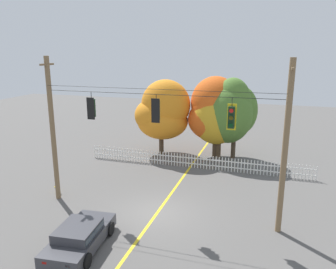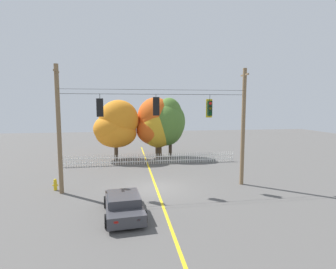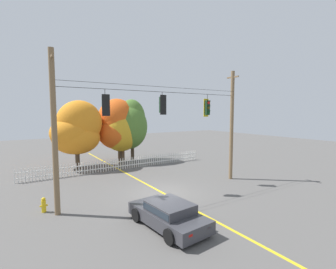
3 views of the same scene
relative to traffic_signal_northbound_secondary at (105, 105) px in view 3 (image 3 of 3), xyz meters
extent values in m
plane|color=#565451|center=(3.60, 0.01, -5.51)|extent=(80.00, 80.00, 0.00)
cube|color=gold|center=(3.60, 0.01, -5.51)|extent=(0.16, 36.00, 0.01)
cylinder|color=brown|center=(-2.57, 0.01, -1.42)|extent=(0.27, 0.27, 8.19)
cylinder|color=brown|center=(9.76, 0.01, -1.42)|extent=(0.27, 0.27, 8.19)
cube|color=brown|center=(-2.57, 0.01, 2.23)|extent=(0.10, 1.10, 0.10)
cube|color=brown|center=(9.76, 0.01, 2.23)|extent=(0.10, 1.10, 0.10)
cylinder|color=black|center=(3.60, 0.01, 0.86)|extent=(12.13, 0.02, 0.02)
cylinder|color=black|center=(3.60, -0.24, 1.15)|extent=(12.13, 0.02, 0.02)
cylinder|color=black|center=(0.00, 0.01, 0.66)|extent=(0.03, 0.03, 0.40)
cube|color=black|center=(0.00, -0.12, 0.00)|extent=(0.43, 0.02, 1.16)
cube|color=black|center=(0.00, 0.01, 0.00)|extent=(0.30, 0.24, 0.94)
cylinder|color=red|center=(0.00, 0.14, 0.31)|extent=(0.20, 0.03, 0.20)
cube|color=black|center=(0.00, 0.19, 0.42)|extent=(0.22, 0.12, 0.06)
cylinder|color=#463B09|center=(0.00, 0.14, 0.00)|extent=(0.20, 0.03, 0.20)
cube|color=black|center=(0.00, 0.19, 0.11)|extent=(0.22, 0.12, 0.06)
cylinder|color=#073513|center=(0.00, 0.14, -0.32)|extent=(0.20, 0.03, 0.20)
cube|color=black|center=(0.00, 0.19, -0.20)|extent=(0.22, 0.12, 0.06)
cylinder|color=black|center=(3.60, 0.01, 0.71)|extent=(0.03, 0.03, 0.30)
cube|color=black|center=(3.60, -0.12, 0.07)|extent=(0.43, 0.02, 1.21)
cube|color=black|center=(3.60, 0.01, 0.07)|extent=(0.30, 0.24, 0.98)
cylinder|color=red|center=(3.60, 0.14, 0.40)|extent=(0.20, 0.03, 0.20)
cube|color=black|center=(3.60, 0.19, 0.52)|extent=(0.22, 0.12, 0.06)
cylinder|color=#463B09|center=(3.60, 0.14, 0.07)|extent=(0.20, 0.03, 0.20)
cube|color=black|center=(3.60, 0.19, 0.19)|extent=(0.22, 0.12, 0.06)
cylinder|color=#073513|center=(3.60, 0.14, -0.25)|extent=(0.20, 0.03, 0.20)
cube|color=black|center=(3.60, 0.19, -0.14)|extent=(0.22, 0.12, 0.06)
cylinder|color=black|center=(7.29, 0.01, 0.65)|extent=(0.03, 0.03, 0.42)
cube|color=yellow|center=(7.29, 0.14, -0.07)|extent=(0.43, 0.02, 1.26)
cube|color=black|center=(7.29, 0.01, -0.07)|extent=(0.30, 0.24, 1.02)
cylinder|color=red|center=(7.29, -0.13, 0.27)|extent=(0.20, 0.03, 0.20)
cube|color=black|center=(7.29, -0.17, 0.39)|extent=(0.22, 0.12, 0.06)
cylinder|color=#463B09|center=(7.29, -0.13, -0.07)|extent=(0.20, 0.03, 0.20)
cube|color=black|center=(7.29, -0.17, 0.05)|extent=(0.22, 0.12, 0.06)
cylinder|color=#073513|center=(7.29, -0.13, -0.40)|extent=(0.20, 0.03, 0.20)
cube|color=black|center=(7.29, -0.17, -0.29)|extent=(0.22, 0.12, 0.06)
cube|color=white|center=(-4.35, 7.47, -5.00)|extent=(0.06, 0.04, 1.01)
cube|color=white|center=(-4.12, 7.47, -5.00)|extent=(0.06, 0.04, 1.01)
cube|color=white|center=(-3.90, 7.47, -5.00)|extent=(0.06, 0.04, 1.01)
cube|color=white|center=(-3.68, 7.47, -5.00)|extent=(0.06, 0.04, 1.01)
cube|color=white|center=(-3.45, 7.47, -5.00)|extent=(0.06, 0.04, 1.01)
cube|color=white|center=(-3.23, 7.47, -5.00)|extent=(0.06, 0.04, 1.01)
cube|color=white|center=(-3.00, 7.47, -5.00)|extent=(0.06, 0.04, 1.01)
cube|color=white|center=(-2.78, 7.47, -5.00)|extent=(0.06, 0.04, 1.01)
cube|color=white|center=(-2.55, 7.47, -5.00)|extent=(0.06, 0.04, 1.01)
cube|color=white|center=(-2.33, 7.47, -5.00)|extent=(0.06, 0.04, 1.01)
cube|color=white|center=(-2.11, 7.47, -5.00)|extent=(0.06, 0.04, 1.01)
cube|color=white|center=(-1.88, 7.47, -5.00)|extent=(0.06, 0.04, 1.01)
cube|color=white|center=(-1.66, 7.47, -5.00)|extent=(0.06, 0.04, 1.01)
cube|color=white|center=(-1.43, 7.47, -5.00)|extent=(0.06, 0.04, 1.01)
cube|color=white|center=(-1.21, 7.47, -5.00)|extent=(0.06, 0.04, 1.01)
cube|color=white|center=(-0.98, 7.47, -5.00)|extent=(0.06, 0.04, 1.01)
cube|color=white|center=(-0.76, 7.47, -5.00)|extent=(0.06, 0.04, 1.01)
cube|color=white|center=(-0.53, 7.47, -5.00)|extent=(0.06, 0.04, 1.01)
cube|color=white|center=(-0.31, 7.47, -5.00)|extent=(0.06, 0.04, 1.01)
cube|color=white|center=(-0.09, 7.47, -5.00)|extent=(0.06, 0.04, 1.01)
cube|color=white|center=(0.14, 7.47, -5.00)|extent=(0.06, 0.04, 1.01)
cube|color=white|center=(0.36, 7.47, -5.00)|extent=(0.06, 0.04, 1.01)
cube|color=white|center=(0.59, 7.47, -5.00)|extent=(0.06, 0.04, 1.01)
cube|color=white|center=(0.81, 7.47, -5.00)|extent=(0.06, 0.04, 1.01)
cube|color=white|center=(1.04, 7.47, -5.00)|extent=(0.06, 0.04, 1.01)
cube|color=white|center=(1.26, 7.47, -5.00)|extent=(0.06, 0.04, 1.01)
cube|color=white|center=(1.48, 7.47, -5.00)|extent=(0.06, 0.04, 1.01)
cube|color=white|center=(1.71, 7.47, -5.00)|extent=(0.06, 0.04, 1.01)
cube|color=white|center=(1.93, 7.47, -5.00)|extent=(0.06, 0.04, 1.01)
cube|color=white|center=(2.16, 7.47, -5.00)|extent=(0.06, 0.04, 1.01)
cube|color=white|center=(2.38, 7.47, -5.00)|extent=(0.06, 0.04, 1.01)
cube|color=white|center=(2.61, 7.47, -5.00)|extent=(0.06, 0.04, 1.01)
cube|color=white|center=(2.83, 7.47, -5.00)|extent=(0.06, 0.04, 1.01)
cube|color=white|center=(3.05, 7.47, -5.00)|extent=(0.06, 0.04, 1.01)
cube|color=white|center=(3.28, 7.47, -5.00)|extent=(0.06, 0.04, 1.01)
cube|color=white|center=(3.50, 7.47, -5.00)|extent=(0.06, 0.04, 1.01)
cube|color=white|center=(3.73, 7.47, -5.00)|extent=(0.06, 0.04, 1.01)
cube|color=white|center=(3.95, 7.47, -5.00)|extent=(0.06, 0.04, 1.01)
cube|color=white|center=(4.18, 7.47, -5.00)|extent=(0.06, 0.04, 1.01)
cube|color=white|center=(4.40, 7.47, -5.00)|extent=(0.06, 0.04, 1.01)
cube|color=white|center=(4.62, 7.47, -5.00)|extent=(0.06, 0.04, 1.01)
cube|color=white|center=(4.85, 7.47, -5.00)|extent=(0.06, 0.04, 1.01)
cube|color=white|center=(5.07, 7.47, -5.00)|extent=(0.06, 0.04, 1.01)
cube|color=white|center=(5.30, 7.47, -5.00)|extent=(0.06, 0.04, 1.01)
cube|color=white|center=(5.52, 7.47, -5.00)|extent=(0.06, 0.04, 1.01)
cube|color=white|center=(5.75, 7.47, -5.00)|extent=(0.06, 0.04, 1.01)
cube|color=white|center=(5.97, 7.47, -5.00)|extent=(0.06, 0.04, 1.01)
cube|color=white|center=(6.19, 7.47, -5.00)|extent=(0.06, 0.04, 1.01)
cube|color=white|center=(6.42, 7.47, -5.00)|extent=(0.06, 0.04, 1.01)
cube|color=white|center=(6.64, 7.47, -5.00)|extent=(0.06, 0.04, 1.01)
cube|color=white|center=(6.87, 7.47, -5.00)|extent=(0.06, 0.04, 1.01)
cube|color=white|center=(7.09, 7.47, -5.00)|extent=(0.06, 0.04, 1.01)
cube|color=white|center=(7.32, 7.47, -5.00)|extent=(0.06, 0.04, 1.01)
cube|color=white|center=(7.54, 7.47, -5.00)|extent=(0.06, 0.04, 1.01)
cube|color=white|center=(7.77, 7.47, -5.00)|extent=(0.06, 0.04, 1.01)
cube|color=white|center=(7.99, 7.47, -5.00)|extent=(0.06, 0.04, 1.01)
cube|color=white|center=(8.21, 7.47, -5.00)|extent=(0.06, 0.04, 1.01)
cube|color=white|center=(8.44, 7.47, -5.00)|extent=(0.06, 0.04, 1.01)
cube|color=white|center=(8.66, 7.47, -5.00)|extent=(0.06, 0.04, 1.01)
cube|color=white|center=(8.89, 7.47, -5.00)|extent=(0.06, 0.04, 1.01)
cube|color=white|center=(9.11, 7.47, -5.00)|extent=(0.06, 0.04, 1.01)
cube|color=white|center=(9.34, 7.47, -5.00)|extent=(0.06, 0.04, 1.01)
cube|color=white|center=(9.56, 7.47, -5.00)|extent=(0.06, 0.04, 1.01)
cube|color=white|center=(9.78, 7.47, -5.00)|extent=(0.06, 0.04, 1.01)
cube|color=white|center=(10.01, 7.47, -5.00)|extent=(0.06, 0.04, 1.01)
cube|color=white|center=(10.23, 7.47, -5.00)|extent=(0.06, 0.04, 1.01)
cube|color=white|center=(10.46, 7.47, -5.00)|extent=(0.06, 0.04, 1.01)
cube|color=white|center=(10.68, 7.47, -5.00)|extent=(0.06, 0.04, 1.01)
cube|color=white|center=(10.91, 7.47, -5.00)|extent=(0.06, 0.04, 1.01)
cube|color=white|center=(11.13, 7.47, -5.00)|extent=(0.06, 0.04, 1.01)
cube|color=white|center=(11.35, 7.47, -5.00)|extent=(0.06, 0.04, 1.01)
cube|color=white|center=(11.58, 7.47, -5.00)|extent=(0.06, 0.04, 1.01)
cube|color=white|center=(11.80, 7.47, -5.00)|extent=(0.06, 0.04, 1.01)
cube|color=white|center=(12.03, 7.47, -5.00)|extent=(0.06, 0.04, 1.01)
cube|color=white|center=(12.25, 7.47, -5.00)|extent=(0.06, 0.04, 1.01)
cube|color=white|center=(3.95, 7.50, -5.21)|extent=(16.60, 0.03, 0.08)
cube|color=white|center=(3.95, 7.50, -4.78)|extent=(16.60, 0.03, 0.08)
cylinder|color=#473828|center=(0.55, 9.87, -4.52)|extent=(0.38, 0.38, 1.98)
ellipsoid|color=orange|center=(0.57, 10.15, -2.71)|extent=(4.22, 3.87, 2.98)
ellipsoid|color=orange|center=(0.09, 9.99, -2.24)|extent=(3.58, 3.46, 2.90)
ellipsoid|color=orange|center=(0.88, 10.06, -1.32)|extent=(4.03, 3.27, 4.04)
cylinder|color=#473828|center=(4.91, 10.62, -4.45)|extent=(0.40, 0.40, 2.12)
ellipsoid|color=#DB5619|center=(4.77, 10.53, -2.43)|extent=(4.19, 3.53, 3.40)
ellipsoid|color=#DB5619|center=(4.67, 10.46, -1.61)|extent=(3.34, 2.98, 4.27)
ellipsoid|color=#DB5619|center=(4.77, 10.85, -1.12)|extent=(3.90, 3.71, 4.24)
cylinder|color=brown|center=(5.19, 10.60, -4.51)|extent=(0.40, 0.40, 2.00)
ellipsoid|color=gold|center=(4.99, 10.34, -2.23)|extent=(3.94, 3.28, 4.21)
ellipsoid|color=gold|center=(4.87, 10.73, -1.65)|extent=(3.66, 3.56, 4.43)
ellipsoid|color=gold|center=(5.29, 10.85, -1.71)|extent=(4.24, 4.16, 2.94)
cylinder|color=#473828|center=(6.37, 10.74, -4.39)|extent=(0.36, 0.36, 2.25)
ellipsoid|color=#4C752D|center=(5.89, 10.43, -1.86)|extent=(3.80, 3.65, 4.64)
ellipsoid|color=#4C752D|center=(6.75, 11.11, -1.66)|extent=(2.66, 2.21, 3.83)
ellipsoid|color=#4C752D|center=(6.17, 10.38, -1.08)|extent=(2.90, 2.47, 4.06)
cube|color=#38383D|center=(1.43, -4.05, -5.06)|extent=(2.15, 4.21, 0.55)
cube|color=#38383D|center=(1.45, -4.20, -4.57)|extent=(1.74, 2.09, 0.42)
cube|color=#232D38|center=(1.45, -4.20, -4.57)|extent=(1.77, 2.01, 0.27)
cylinder|color=black|center=(0.43, -2.87, -5.19)|extent=(0.24, 0.65, 0.64)
cylinder|color=black|center=(2.21, -2.71, -5.19)|extent=(0.24, 0.65, 0.64)
cylinder|color=black|center=(0.66, -5.38, -5.19)|extent=(0.24, 0.65, 0.64)
cylinder|color=black|center=(2.43, -5.22, -5.19)|extent=(0.24, 0.65, 0.64)
cube|color=white|center=(0.76, -2.09, -4.96)|extent=(0.20, 0.06, 0.10)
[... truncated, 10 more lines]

